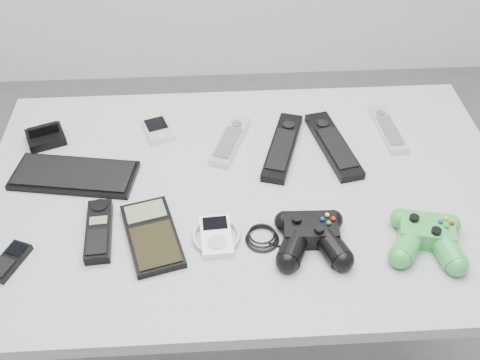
{
  "coord_description": "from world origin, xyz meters",
  "views": [
    {
      "loc": [
        -0.11,
        -0.9,
        1.68
      ],
      "look_at": [
        -0.06,
        0.02,
        0.82
      ],
      "focal_mm": 42.0,
      "sensor_mm": 36.0,
      "label": 1
    }
  ],
  "objects": [
    {
      "name": "mobile_phone",
      "position": [
        -0.52,
        -0.18,
        0.81
      ],
      "size": [
        0.08,
        0.11,
        0.02
      ],
      "primitive_type": "cube",
      "rotation": [
        0.0,
        0.0,
        -0.41
      ],
      "color": "black",
      "rests_on": "desk"
    },
    {
      "name": "controller_black",
      "position": [
        0.08,
        -0.16,
        0.83
      ],
      "size": [
        0.27,
        0.17,
        0.05
      ],
      "primitive_type": null,
      "rotation": [
        0.0,
        0.0,
        -0.03
      ],
      "color": "black",
      "rests_on": "desk"
    },
    {
      "name": "remote_black_b",
      "position": [
        0.18,
        0.14,
        0.81
      ],
      "size": [
        0.11,
        0.25,
        0.02
      ],
      "primitive_type": "cube",
      "rotation": [
        0.0,
        0.0,
        0.2
      ],
      "color": "black",
      "rests_on": "desk"
    },
    {
      "name": "calculator",
      "position": [
        -0.25,
        -0.13,
        0.81
      ],
      "size": [
        0.15,
        0.21,
        0.02
      ],
      "primitive_type": "cube",
      "rotation": [
        0.0,
        0.0,
        0.26
      ],
      "color": "black",
      "rests_on": "desk"
    },
    {
      "name": "remote_silver_b",
      "position": [
        0.33,
        0.2,
        0.81
      ],
      "size": [
        0.06,
        0.19,
        0.02
      ],
      "primitive_type": "cube",
      "rotation": [
        0.0,
        0.0,
        0.08
      ],
      "color": "silver",
      "rests_on": "desk"
    },
    {
      "name": "pda_keyboard",
      "position": [
        -0.43,
        0.07,
        0.81
      ],
      "size": [
        0.3,
        0.16,
        0.02
      ],
      "primitive_type": "cube",
      "rotation": [
        0.0,
        0.0,
        -0.17
      ],
      "color": "black",
      "rests_on": "desk"
    },
    {
      "name": "dock_bracket",
      "position": [
        -0.52,
        0.21,
        0.83
      ],
      "size": [
        0.11,
        0.1,
        0.05
      ],
      "primitive_type": "cube",
      "rotation": [
        0.0,
        0.0,
        0.38
      ],
      "color": "black",
      "rests_on": "desk"
    },
    {
      "name": "cordless_handset",
      "position": [
        -0.36,
        -0.11,
        0.82
      ],
      "size": [
        0.06,
        0.17,
        0.03
      ],
      "primitive_type": "cube",
      "rotation": [
        0.0,
        0.0,
        0.07
      ],
      "color": "black",
      "rests_on": "desk"
    },
    {
      "name": "pda",
      "position": [
        -0.25,
        0.23,
        0.81
      ],
      "size": [
        0.09,
        0.11,
        0.02
      ],
      "primitive_type": "cube",
      "rotation": [
        0.0,
        0.0,
        0.34
      ],
      "color": "silver",
      "rests_on": "desk"
    },
    {
      "name": "controller_green",
      "position": [
        0.31,
        -0.17,
        0.83
      ],
      "size": [
        0.19,
        0.19,
        0.05
      ],
      "primitive_type": null,
      "rotation": [
        0.0,
        0.0,
        -0.23
      ],
      "color": "#238126",
      "rests_on": "desk"
    },
    {
      "name": "mp3_player",
      "position": [
        -0.11,
        -0.13,
        0.81
      ],
      "size": [
        0.11,
        0.11,
        0.02
      ],
      "primitive_type": "cube",
      "rotation": [
        0.0,
        0.0,
        0.06
      ],
      "color": "white",
      "rests_on": "desk"
    },
    {
      "name": "remote_black_a",
      "position": [
        0.05,
        0.14,
        0.82
      ],
      "size": [
        0.13,
        0.25,
        0.02
      ],
      "primitive_type": "cube",
      "rotation": [
        0.0,
        0.0,
        -0.31
      ],
      "color": "black",
      "rests_on": "desk"
    },
    {
      "name": "remote_silver_a",
      "position": [
        -0.07,
        0.17,
        0.81
      ],
      "size": [
        0.11,
        0.19,
        0.02
      ],
      "primitive_type": "cube",
      "rotation": [
        0.0,
        0.0,
        -0.36
      ],
      "color": "silver",
      "rests_on": "desk"
    },
    {
      "name": "desk",
      "position": [
        -0.04,
        0.01,
        0.73
      ],
      "size": [
        1.2,
        0.77,
        0.8
      ],
      "color": "gray",
      "rests_on": "floor"
    }
  ]
}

